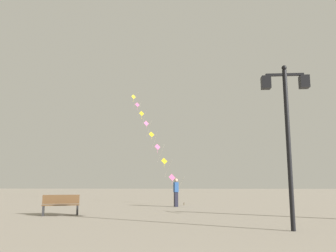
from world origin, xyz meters
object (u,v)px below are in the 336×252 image
(park_bench, at_px, (61,205))
(kite_train, at_px, (151,133))
(twin_lantern_lamp_post, at_px, (287,114))
(kite_flyer, at_px, (176,192))

(park_bench, bearing_deg, kite_train, 61.93)
(twin_lantern_lamp_post, relative_size, kite_flyer, 2.99)
(twin_lantern_lamp_post, bearing_deg, park_bench, 152.65)
(twin_lantern_lamp_post, relative_size, park_bench, 3.09)
(kite_flyer, relative_size, park_bench, 1.03)
(twin_lantern_lamp_post, xyz_separation_m, kite_train, (-6.69, 19.49, 2.30))
(kite_train, bearing_deg, twin_lantern_lamp_post, -71.05)
(kite_flyer, bearing_deg, park_bench, 124.22)
(twin_lantern_lamp_post, distance_m, park_bench, 10.42)
(twin_lantern_lamp_post, relative_size, kite_train, 0.38)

